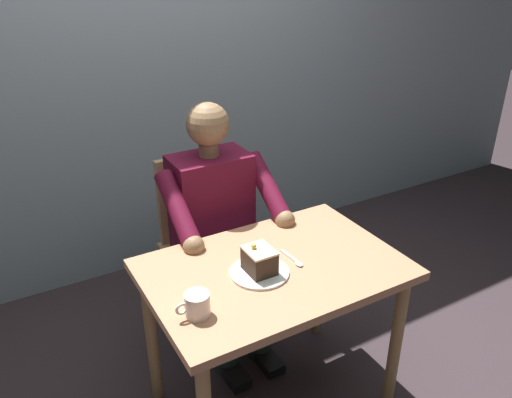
{
  "coord_description": "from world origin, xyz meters",
  "views": [
    {
      "loc": [
        0.88,
        1.4,
        1.81
      ],
      "look_at": [
        0.02,
        -0.1,
        0.95
      ],
      "focal_mm": 35.87,
      "sensor_mm": 36.0,
      "label": 1
    }
  ],
  "objects_px": {
    "dining_table": "(274,286)",
    "chair": "(205,237)",
    "cake_slice": "(259,260)",
    "coffee_cup": "(197,304)",
    "dessert_spoon": "(295,260)",
    "seated_person": "(219,229)"
  },
  "relations": [
    {
      "from": "dessert_spoon",
      "to": "chair",
      "type": "bearing_deg",
      "value": -82.68
    },
    {
      "from": "seated_person",
      "to": "cake_slice",
      "type": "xyz_separation_m",
      "value": [
        0.07,
        0.5,
        0.13
      ]
    },
    {
      "from": "chair",
      "to": "coffee_cup",
      "type": "bearing_deg",
      "value": 64.3
    },
    {
      "from": "cake_slice",
      "to": "coffee_cup",
      "type": "height_order",
      "value": "cake_slice"
    },
    {
      "from": "coffee_cup",
      "to": "dessert_spoon",
      "type": "xyz_separation_m",
      "value": [
        -0.46,
        -0.11,
        -0.04
      ]
    },
    {
      "from": "seated_person",
      "to": "dessert_spoon",
      "type": "distance_m",
      "value": 0.51
    },
    {
      "from": "coffee_cup",
      "to": "dessert_spoon",
      "type": "relative_size",
      "value": 0.84
    },
    {
      "from": "dining_table",
      "to": "seated_person",
      "type": "xyz_separation_m",
      "value": [
        0.0,
        -0.48,
        0.02
      ]
    },
    {
      "from": "dessert_spoon",
      "to": "seated_person",
      "type": "bearing_deg",
      "value": -80.15
    },
    {
      "from": "seated_person",
      "to": "cake_slice",
      "type": "relative_size",
      "value": 10.08
    },
    {
      "from": "chair",
      "to": "coffee_cup",
      "type": "height_order",
      "value": "chair"
    },
    {
      "from": "seated_person",
      "to": "cake_slice",
      "type": "bearing_deg",
      "value": 81.5
    },
    {
      "from": "dining_table",
      "to": "chair",
      "type": "height_order",
      "value": "chair"
    },
    {
      "from": "seated_person",
      "to": "cake_slice",
      "type": "distance_m",
      "value": 0.52
    },
    {
      "from": "coffee_cup",
      "to": "seated_person",
      "type": "bearing_deg",
      "value": -121.82
    },
    {
      "from": "chair",
      "to": "dessert_spoon",
      "type": "height_order",
      "value": "chair"
    },
    {
      "from": "dining_table",
      "to": "coffee_cup",
      "type": "xyz_separation_m",
      "value": [
        0.38,
        0.12,
        0.14
      ]
    },
    {
      "from": "coffee_cup",
      "to": "dessert_spoon",
      "type": "height_order",
      "value": "coffee_cup"
    },
    {
      "from": "coffee_cup",
      "to": "dessert_spoon",
      "type": "bearing_deg",
      "value": -166.72
    },
    {
      "from": "dining_table",
      "to": "chair",
      "type": "bearing_deg",
      "value": -90.0
    },
    {
      "from": "coffee_cup",
      "to": "chair",
      "type": "bearing_deg",
      "value": -115.7
    },
    {
      "from": "seated_person",
      "to": "coffee_cup",
      "type": "relative_size",
      "value": 10.06
    }
  ]
}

